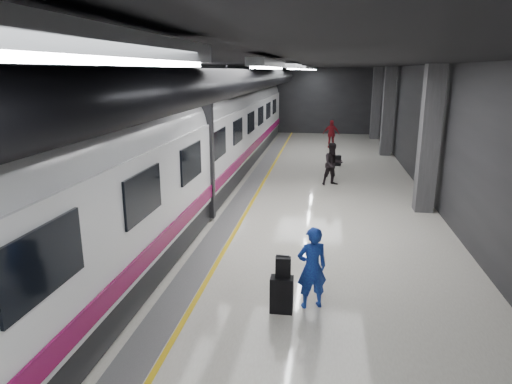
{
  "coord_description": "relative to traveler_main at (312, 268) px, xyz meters",
  "views": [
    {
      "loc": [
        1.41,
        -12.49,
        4.31
      ],
      "look_at": [
        -0.27,
        -1.48,
        1.33
      ],
      "focal_mm": 32.0,
      "sensor_mm": 36.0,
      "label": 1
    }
  ],
  "objects": [
    {
      "name": "ground",
      "position": [
        -1.26,
        4.67,
        -0.79
      ],
      "size": [
        40.0,
        40.0,
        0.0
      ],
      "primitive_type": "plane",
      "color": "silver",
      "rests_on": "ground"
    },
    {
      "name": "platform_hall",
      "position": [
        -1.55,
        5.63,
        2.75
      ],
      "size": [
        10.02,
        40.02,
        4.51
      ],
      "color": "black",
      "rests_on": "ground"
    },
    {
      "name": "train",
      "position": [
        -4.51,
        4.67,
        1.28
      ],
      "size": [
        3.05,
        38.0,
        4.05
      ],
      "color": "black",
      "rests_on": "ground"
    },
    {
      "name": "traveler_main",
      "position": [
        0.0,
        0.0,
        0.0
      ],
      "size": [
        0.67,
        0.56,
        1.58
      ],
      "primitive_type": "imported",
      "rotation": [
        0.0,
        0.0,
        3.51
      ],
      "color": "#1753B0",
      "rests_on": "ground"
    },
    {
      "name": "suitcase_main",
      "position": [
        -0.53,
        -0.26,
        -0.45
      ],
      "size": [
        0.42,
        0.26,
        0.68
      ],
      "primitive_type": "cube",
      "rotation": [
        0.0,
        0.0,
        -0.0
      ],
      "color": "black",
      "rests_on": "ground"
    },
    {
      "name": "shoulder_bag",
      "position": [
        -0.51,
        -0.23,
        0.08
      ],
      "size": [
        0.29,
        0.18,
        0.37
      ],
      "primitive_type": "cube",
      "rotation": [
        0.0,
        0.0,
        0.1
      ],
      "color": "black",
      "rests_on": "suitcase_main"
    },
    {
      "name": "traveler_far_a",
      "position": [
        0.48,
        9.63,
        0.03
      ],
      "size": [
        0.97,
        0.88,
        1.64
      ],
      "primitive_type": "imported",
      "rotation": [
        0.0,
        0.0,
        0.4
      ],
      "color": "black",
      "rests_on": "ground"
    },
    {
      "name": "traveler_far_b",
      "position": [
        0.48,
        18.6,
        -0.0
      ],
      "size": [
        0.96,
        0.47,
        1.58
      ],
      "primitive_type": "imported",
      "rotation": [
        0.0,
        0.0,
        -0.1
      ],
      "color": "maroon",
      "rests_on": "ground"
    },
    {
      "name": "suitcase_far",
      "position": [
        0.74,
        13.42,
        -0.55
      ],
      "size": [
        0.37,
        0.29,
        0.48
      ],
      "primitive_type": "cube",
      "rotation": [
        0.0,
        0.0,
        0.26
      ],
      "color": "black",
      "rests_on": "ground"
    }
  ]
}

